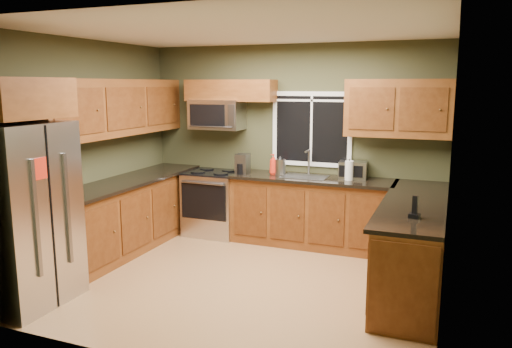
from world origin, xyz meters
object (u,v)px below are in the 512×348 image
Objects in this scene: microwave at (217,115)px; cordless_phone at (415,211)px; refrigerator at (23,215)px; toaster_oven at (353,170)px; soap_bottle_c at (277,166)px; soap_bottle_a at (273,164)px; coffee_maker at (242,164)px; kettle at (280,166)px; range at (214,203)px; paper_towel_roll at (349,170)px.

microwave is 3.65× the size of cordless_phone.
refrigerator is 4.71× the size of toaster_oven.
microwave reaches higher than toaster_oven.
refrigerator reaches higher than soap_bottle_c.
cordless_phone is at bearing -39.86° from soap_bottle_a.
soap_bottle_a is at bearing -6.70° from microwave.
toaster_oven is 1.40× the size of coffee_maker.
microwave is 2.89× the size of kettle.
cordless_phone is at bearing -29.38° from range.
kettle is 0.93× the size of soap_bottle_a.
soap_bottle_c is (0.91, 0.18, 0.56)m from range.
microwave is at bearing 175.87° from paper_towel_roll.
paper_towel_roll is 1.54× the size of soap_bottle_c.
kettle reaches higher than cordless_phone.
coffee_maker reaches higher than kettle.
soap_bottle_a is 2.57m from cordless_phone.
coffee_maker reaches higher than toaster_oven.
paper_towel_roll is at bearing 46.38° from refrigerator.
microwave is 2.70× the size of soap_bottle_a.
paper_towel_roll is (1.95, -0.14, -0.66)m from microwave.
refrigerator is 2.89m from range.
toaster_oven reaches higher than soap_bottle_c.
microwave reaches higher than soap_bottle_a.
soap_bottle_c is at bearing 2.47° from microwave.
paper_towel_roll is at bearing -96.90° from toaster_oven.
kettle is at bearing 1.50° from range.
paper_towel_roll is (-0.02, -0.15, 0.01)m from toaster_oven.
microwave is at bearing 173.72° from kettle.
coffee_maker reaches higher than soap_bottle_c.
range is 1.09m from soap_bottle_a.
kettle is at bearing 58.86° from refrigerator.
microwave is 0.84m from coffee_maker.
toaster_oven is 1.36× the size of soap_bottle_a.
kettle is 0.10m from soap_bottle_a.
refrigerator is at bearing -103.34° from microwave.
soap_bottle_a is at bearing 177.55° from kettle.
coffee_maker is 0.43m from soap_bottle_a.
paper_towel_roll reaches higher than cordless_phone.
soap_bottle_a is (-1.06, -0.12, 0.03)m from toaster_oven.
paper_towel_roll is at bearing -4.13° from microwave.
soap_bottle_c is at bearing 61.52° from refrigerator.
range is (0.69, 2.77, -0.43)m from refrigerator.
range is 1.16m from kettle.
coffee_maker is 1.04× the size of kettle.
soap_bottle_c is at bearing 86.56° from soap_bottle_a.
range is 3.43× the size of coffee_maker.
soap_bottle_a is (-1.05, 0.03, 0.02)m from paper_towel_roll.
soap_bottle_c is (0.91, 0.04, -0.70)m from microwave.
kettle is (1.00, -0.11, -0.67)m from microwave.
range is at bearing -178.50° from kettle.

